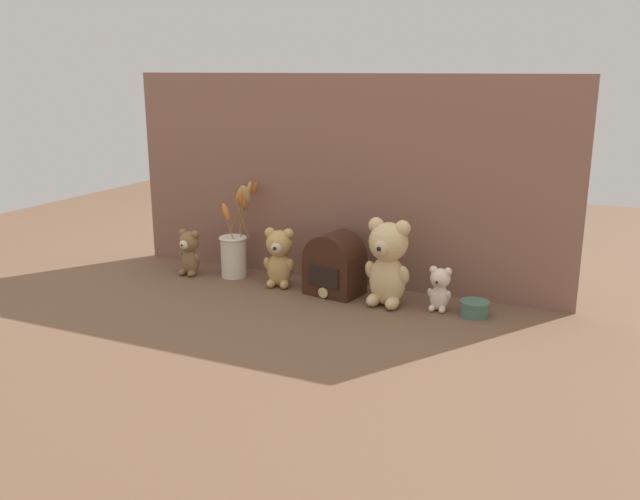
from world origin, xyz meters
name	(u,v)px	position (x,y,z in m)	size (l,w,h in m)	color
ground_plane	(317,294)	(0.00, 0.00, 0.00)	(4.00, 4.00, 0.00)	brown
backdrop_wall	(338,181)	(0.00, 0.17, 0.35)	(1.57, 0.02, 0.70)	#845B4C
teddy_bear_large	(388,261)	(0.24, 0.00, 0.14)	(0.15, 0.14, 0.27)	#DBBC84
teddy_bear_medium	(279,256)	(-0.15, 0.03, 0.11)	(0.11, 0.10, 0.20)	tan
teddy_bear_small	(189,251)	(-0.51, 0.01, 0.09)	(0.09, 0.08, 0.16)	olive
teddy_bear_tiny	(440,288)	(0.40, 0.02, 0.07)	(0.07, 0.07, 0.14)	beige
flower_vase	(235,248)	(-0.35, 0.06, 0.10)	(0.15, 0.16, 0.34)	silver
vintage_radio	(335,266)	(0.05, 0.03, 0.09)	(0.19, 0.15, 0.20)	#381E14
decorative_tin_tall	(474,308)	(0.51, 0.02, 0.02)	(0.09, 0.09, 0.05)	#47705B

